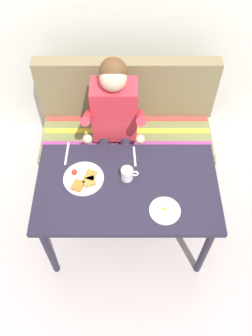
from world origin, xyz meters
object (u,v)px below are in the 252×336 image
(coffee_mug, at_px, (126,174))
(fork, at_px, (134,156))
(plate_breakfast, at_px, (83,179))
(person, at_px, (113,119))
(table, at_px, (126,192))
(knife, at_px, (66,154))
(plate_eggs, at_px, (164,210))
(couch, at_px, (126,137))

(coffee_mug, relative_size, fork, 0.69)
(plate_breakfast, bearing_deg, fork, 30.33)
(plate_breakfast, bearing_deg, person, 70.82)
(table, xyz_separation_m, coffee_mug, (0.00, 0.06, 0.13))
(person, relative_size, knife, 6.06)
(table, height_order, plate_eggs, plate_eggs)
(coffee_mug, bearing_deg, table, -92.22)
(person, bearing_deg, table, -81.02)
(person, bearing_deg, plate_breakfast, -109.18)
(table, distance_m, knife, 0.50)
(person, bearing_deg, fork, -67.17)
(coffee_mug, bearing_deg, knife, 153.93)
(plate_breakfast, height_order, knife, plate_breakfast)
(table, bearing_deg, plate_breakfast, 171.14)
(table, height_order, knife, knife)
(couch, bearing_deg, plate_eggs, -76.21)
(couch, relative_size, plate_eggs, 7.36)
(plate_breakfast, height_order, fork, plate_breakfast)
(couch, bearing_deg, fork, -84.16)
(plate_breakfast, bearing_deg, coffee_mug, 3.51)
(table, xyz_separation_m, person, (-0.09, 0.59, 0.09))
(plate_breakfast, relative_size, coffee_mug, 2.27)
(person, bearing_deg, couch, 61.94)
(plate_eggs, relative_size, coffee_mug, 1.66)
(table, height_order, coffee_mug, coffee_mug)
(table, distance_m, fork, 0.26)
(fork, bearing_deg, knife, 173.80)
(plate_eggs, xyz_separation_m, coffee_mug, (-0.23, 0.25, 0.04))
(knife, bearing_deg, fork, -1.74)
(table, bearing_deg, person, 98.98)
(couch, xyz_separation_m, coffee_mug, (0.00, -0.70, 0.45))
(table, relative_size, plate_breakfast, 4.49)
(couch, relative_size, fork, 8.47)
(plate_eggs, bearing_deg, person, 112.78)
(person, relative_size, coffee_mug, 10.27)
(table, xyz_separation_m, plate_breakfast, (-0.28, 0.04, 0.10))
(coffee_mug, relative_size, knife, 0.59)
(plate_breakfast, distance_m, plate_eggs, 0.57)
(couch, xyz_separation_m, plate_eggs, (0.23, -0.95, 0.41))
(couch, bearing_deg, person, -118.06)
(knife, bearing_deg, couch, 51.37)
(person, height_order, fork, person)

